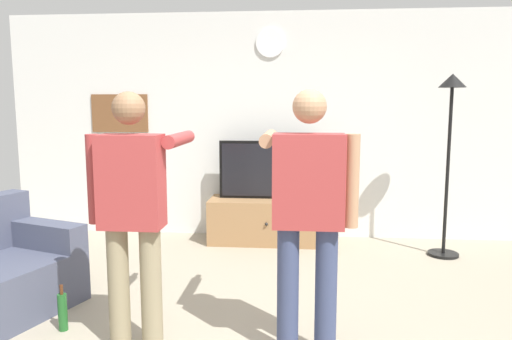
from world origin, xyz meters
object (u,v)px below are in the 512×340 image
framed_picture (120,113)px  person_standing_nearer_couch (308,207)px  wall_clock (270,43)px  floor_lamp (450,127)px  beverage_bottle (63,311)px  tv_stand (268,220)px  person_standing_nearer_lamp (133,207)px  television (269,170)px

framed_picture → person_standing_nearer_couch: size_ratio=0.41×
wall_clock → floor_lamp: 2.23m
beverage_bottle → tv_stand: bearing=60.9°
framed_picture → beverage_bottle: (0.54, -2.67, -1.36)m
framed_picture → tv_stand: bearing=-9.0°
floor_lamp → beverage_bottle: bearing=-147.9°
person_standing_nearer_lamp → framed_picture: bearing=112.0°
television → framed_picture: framed_picture is taller
wall_clock → person_standing_nearer_lamp: (-0.71, -2.84, -1.37)m
television → beverage_bottle: (-1.32, -2.42, -0.71)m
tv_stand → television: 0.60m
person_standing_nearer_couch → beverage_bottle: (-1.74, 0.17, -0.84)m
television → beverage_bottle: television is taller
tv_stand → person_standing_nearer_couch: person_standing_nearer_couch is taller
wall_clock → beverage_bottle: bearing=-116.4°
television → beverage_bottle: size_ratio=3.39×
framed_picture → beverage_bottle: framed_picture is taller
floor_lamp → person_standing_nearer_lamp: (-2.63, -2.20, -0.42)m
tv_stand → beverage_bottle: tv_stand is taller
wall_clock → person_standing_nearer_couch: 3.17m
person_standing_nearer_lamp → floor_lamp: bearing=40.0°
wall_clock → beverage_bottle: 3.70m
framed_picture → television: bearing=-7.6°
framed_picture → person_standing_nearer_couch: bearing=-51.3°
tv_stand → floor_lamp: (1.91, -0.35, 1.12)m
person_standing_nearer_lamp → person_standing_nearer_couch: 1.13m
wall_clock → beverage_bottle: wall_clock is taller
television → person_standing_nearer_couch: bearing=-80.9°
television → wall_clock: size_ratio=3.40×
tv_stand → wall_clock: wall_clock is taller
tv_stand → person_standing_nearer_lamp: size_ratio=0.81×
wall_clock → framed_picture: (-1.86, 0.00, -0.83)m
tv_stand → floor_lamp: bearing=-10.3°
floor_lamp → television: bearing=168.4°
wall_clock → person_standing_nearer_couch: (0.42, -2.84, -1.36)m
person_standing_nearer_couch → television: bearing=99.1°
television → floor_lamp: floor_lamp is taller
tv_stand → person_standing_nearer_lamp: (-0.71, -2.55, 0.70)m
framed_picture → beverage_bottle: bearing=-78.6°
tv_stand → person_standing_nearer_couch: size_ratio=0.80×
wall_clock → framed_picture: bearing=179.8°
floor_lamp → tv_stand: bearing=169.7°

